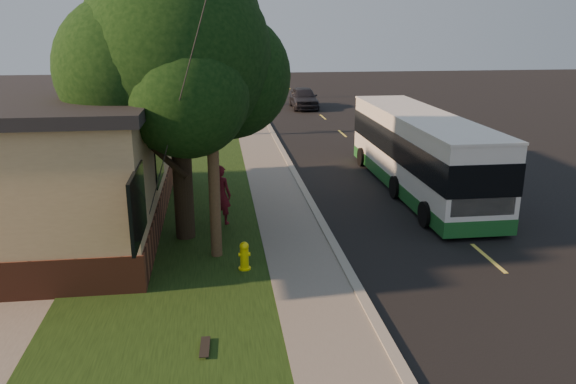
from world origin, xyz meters
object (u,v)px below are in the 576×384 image
object	(u,v)px
traffic_signal	(259,60)
skateboard_main	(205,347)
bare_tree_near	(210,98)
transit_bus	(419,150)
distant_car	(304,98)
fire_hydrant	(244,256)
leafy_tree	(177,59)
skateboarder	(221,195)
utility_pole	(210,85)
dumpster	(25,192)
bare_tree_far	(217,80)

from	to	relation	value
traffic_signal	skateboard_main	size ratio (longest dim) A/B	7.54
bare_tree_near	transit_bus	size ratio (longest dim) A/B	0.40
bare_tree_near	distant_car	distance (m)	12.37
bare_tree_near	traffic_signal	size ratio (longest dim) A/B	0.78
fire_hydrant	leafy_tree	bearing A→B (deg)	120.67
transit_bus	skateboarder	size ratio (longest dim) A/B	5.74
fire_hydrant	utility_pole	bearing A→B (deg)	125.38
bare_tree_near	transit_bus	world-z (taller)	bare_tree_near
fire_hydrant	skateboarder	xyz separation A→B (m)	(-0.53, 3.53, 0.58)
skateboarder	dumpster	bearing A→B (deg)	13.07
utility_pole	skateboarder	size ratio (longest dim) A/B	4.84
utility_pole	skateboard_main	size ratio (longest dim) A/B	12.43
fire_hydrant	dumpster	world-z (taller)	dumpster
fire_hydrant	dumpster	size ratio (longest dim) A/B	0.37
fire_hydrant	skateboard_main	world-z (taller)	fire_hydrant
bare_tree_far	bare_tree_near	bearing A→B (deg)	-92.39
bare_tree_near	bare_tree_far	xyz separation A→B (m)	(0.50, 12.00, -0.15)
bare_tree_far	distant_car	world-z (taller)	bare_tree_far
traffic_signal	fire_hydrant	bearing A→B (deg)	-95.21
utility_pole	traffic_signal	world-z (taller)	utility_pole
bare_tree_near	bare_tree_far	size ratio (longest dim) A/B	1.07
traffic_signal	dumpster	size ratio (longest dim) A/B	2.77
transit_bus	fire_hydrant	bearing A→B (deg)	-136.77
fire_hydrant	skateboard_main	xyz separation A→B (m)	(-0.96, -3.61, -0.31)
bare_tree_far	transit_bus	bearing A→B (deg)	-72.76
dumpster	bare_tree_far	bearing A→B (deg)	75.22
utility_pole	transit_bus	world-z (taller)	utility_pole
bare_tree_near	skateboard_main	bearing A→B (deg)	-90.17
dumpster	traffic_signal	bearing A→B (deg)	70.75
bare_tree_near	dumpster	distance (m)	14.06
bare_tree_far	dumpster	size ratio (longest dim) A/B	2.03
utility_pole	leafy_tree	xyz separation A→B (m)	(-0.87, 1.66, 0.54)
leafy_tree	traffic_signal	distance (m)	31.76
bare_tree_near	skateboard_main	size ratio (longest dim) A/B	5.90
leafy_tree	utility_pole	bearing A→B (deg)	-62.40
utility_pole	fire_hydrant	bearing A→B (deg)	-54.62
skateboarder	dumpster	size ratio (longest dim) A/B	0.95
leafy_tree	traffic_signal	size ratio (longest dim) A/B	1.42
transit_bus	leafy_tree	bearing A→B (deg)	-155.63
fire_hydrant	bare_tree_far	size ratio (longest dim) A/B	0.18
leafy_tree	dumpster	bearing A→B (deg)	153.00
skateboarder	distant_car	world-z (taller)	skateboarder
dumpster	distant_car	xyz separation A→B (m)	(12.83, 22.86, 0.01)
dumpster	distant_car	size ratio (longest dim) A/B	0.43
utility_pole	bare_tree_far	distance (m)	29.13
bare_tree_near	fire_hydrant	bearing A→B (deg)	-87.14
skateboarder	distant_car	bearing A→B (deg)	-75.50
skateboarder	fire_hydrant	bearing A→B (deg)	127.72
traffic_signal	distant_car	bearing A→B (deg)	-63.89
fire_hydrant	bare_tree_far	bearing A→B (deg)	90.76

